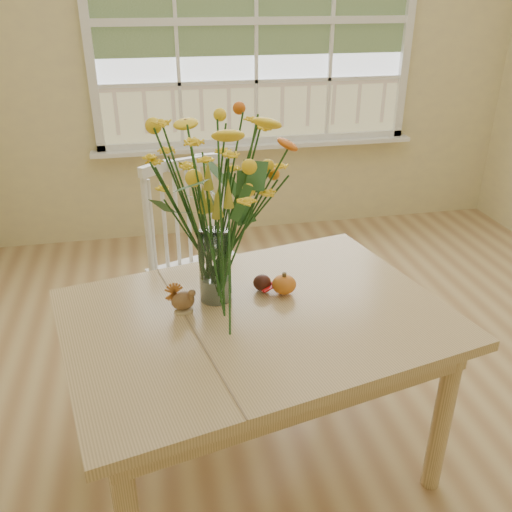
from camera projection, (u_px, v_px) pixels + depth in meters
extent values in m
cube|color=#A57C4F|center=(355.00, 420.00, 2.45)|extent=(4.00, 4.50, 0.01)
cube|color=beige|center=(255.00, 51.00, 3.83)|extent=(4.00, 0.02, 2.70)
cube|color=silver|center=(256.00, 21.00, 3.72)|extent=(2.20, 0.00, 1.60)
cube|color=white|center=(257.00, 146.00, 4.06)|extent=(2.42, 0.12, 0.03)
cube|color=tan|center=(257.00, 318.00, 1.94)|extent=(1.50, 1.21, 0.04)
cube|color=tan|center=(257.00, 335.00, 1.97)|extent=(1.36, 1.07, 0.10)
cylinder|color=tan|center=(90.00, 376.00, 2.20)|extent=(0.07, 0.07, 0.67)
cylinder|color=tan|center=(442.00, 418.00, 1.99)|extent=(0.07, 0.07, 0.67)
cylinder|color=tan|center=(333.00, 314.00, 2.62)|extent=(0.07, 0.07, 0.67)
cube|color=white|center=(209.00, 280.00, 2.63)|extent=(0.60, 0.59, 0.05)
cube|color=white|center=(189.00, 216.00, 2.64)|extent=(0.45, 0.21, 0.54)
cylinder|color=white|center=(194.00, 352.00, 2.52)|extent=(0.04, 0.04, 0.46)
cylinder|color=white|center=(163.00, 318.00, 2.78)|extent=(0.04, 0.04, 0.46)
cylinder|color=white|center=(259.00, 328.00, 2.70)|extent=(0.04, 0.04, 0.46)
cylinder|color=white|center=(225.00, 298.00, 2.96)|extent=(0.04, 0.04, 0.46)
cylinder|color=white|center=(215.00, 266.00, 1.97)|extent=(0.12, 0.12, 0.27)
ellipsoid|color=orange|center=(284.00, 285.00, 2.04)|extent=(0.09, 0.09, 0.07)
cylinder|color=#CCB78C|center=(184.00, 310.00, 1.94)|extent=(0.07, 0.07, 0.01)
ellipsoid|color=brown|center=(183.00, 301.00, 1.92)|extent=(0.09, 0.07, 0.07)
ellipsoid|color=#38160F|center=(262.00, 283.00, 2.06)|extent=(0.07, 0.07, 0.06)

